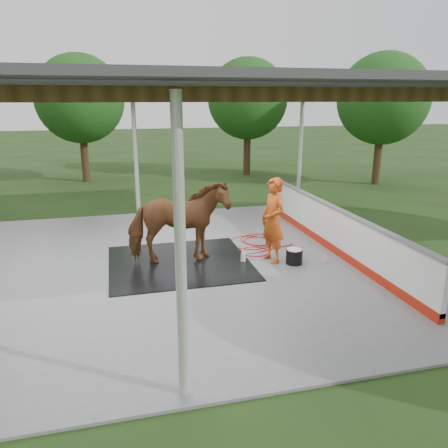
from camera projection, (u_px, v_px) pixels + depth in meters
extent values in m
plane|color=#1E3814|center=(152.00, 268.00, 10.19)|extent=(100.00, 100.00, 0.00)
cube|color=slate|center=(152.00, 267.00, 10.18)|extent=(12.00, 10.00, 0.05)
cylinder|color=beige|center=(181.00, 256.00, 5.26)|extent=(0.14, 0.14, 3.85)
cylinder|color=beige|center=(136.00, 158.00, 14.02)|extent=(0.14, 0.14, 3.85)
cylinder|color=beige|center=(300.00, 153.00, 15.37)|extent=(0.14, 0.14, 3.85)
cube|color=brown|center=(173.00, 94.00, 4.93)|extent=(12.00, 0.10, 0.18)
cube|color=brown|center=(159.00, 95.00, 6.33)|extent=(12.00, 0.10, 0.18)
cube|color=brown|center=(150.00, 96.00, 7.72)|extent=(12.00, 0.10, 0.18)
cube|color=brown|center=(144.00, 96.00, 9.12)|extent=(12.00, 0.10, 0.18)
cube|color=brown|center=(139.00, 97.00, 10.52)|extent=(12.00, 0.10, 0.18)
cube|color=brown|center=(136.00, 97.00, 11.92)|extent=(12.00, 0.10, 0.18)
cube|color=brown|center=(133.00, 97.00, 13.31)|extent=(12.00, 0.10, 0.18)
cube|color=brown|center=(384.00, 97.00, 10.47)|extent=(0.12, 10.00, 0.18)
cube|color=#38383A|center=(143.00, 86.00, 9.07)|extent=(12.60, 10.60, 0.10)
cube|color=#B0210E|center=(332.00, 246.00, 11.23)|extent=(0.14, 8.00, 0.20)
cube|color=white|center=(333.00, 227.00, 11.09)|extent=(0.12, 8.00, 1.00)
cube|color=slate|center=(335.00, 208.00, 10.95)|extent=(0.16, 8.00, 0.06)
cylinder|color=#382314|center=(85.00, 158.00, 20.59)|extent=(0.36, 0.36, 2.20)
sphere|color=#194714|center=(80.00, 99.00, 19.84)|extent=(4.00, 4.00, 4.00)
cylinder|color=#382314|center=(247.00, 153.00, 22.48)|extent=(0.36, 0.36, 2.20)
sphere|color=#194714|center=(248.00, 99.00, 21.73)|extent=(4.00, 4.00, 4.00)
cylinder|color=#382314|center=(377.00, 160.00, 19.93)|extent=(0.36, 0.36, 2.20)
sphere|color=#194714|center=(383.00, 99.00, 19.19)|extent=(4.00, 4.00, 4.00)
cube|color=black|center=(180.00, 263.00, 10.34)|extent=(3.26, 3.06, 0.02)
imported|color=brown|center=(178.00, 223.00, 10.07)|extent=(2.32, 1.09, 1.94)
imported|color=#BE4714|center=(273.00, 220.00, 10.21)|extent=(0.66, 0.84, 2.02)
cylinder|color=black|center=(294.00, 257.00, 10.27)|extent=(0.39, 0.39, 0.34)
cylinder|color=white|center=(294.00, 250.00, 10.22)|extent=(0.36, 0.36, 0.03)
imported|color=silver|center=(243.00, 256.00, 10.37)|extent=(0.16, 0.17, 0.32)
imported|color=#338CD8|center=(325.00, 259.00, 10.34)|extent=(0.11, 0.11, 0.20)
torus|color=red|center=(250.00, 242.00, 11.79)|extent=(1.17, 1.17, 0.02)
torus|color=red|center=(258.00, 241.00, 11.92)|extent=(0.77, 0.77, 0.02)
torus|color=red|center=(255.00, 251.00, 11.09)|extent=(0.76, 0.76, 0.02)
torus|color=red|center=(261.00, 240.00, 12.01)|extent=(1.08, 1.08, 0.02)
cylinder|color=red|center=(271.00, 249.00, 11.26)|extent=(1.36, 0.46, 0.02)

